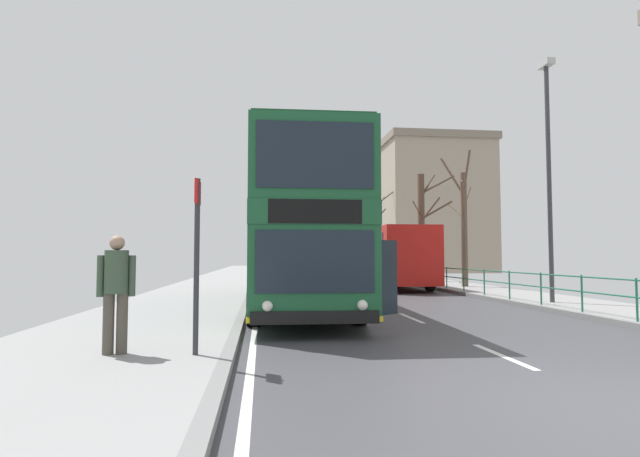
% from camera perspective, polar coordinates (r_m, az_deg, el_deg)
% --- Properties ---
extents(ground, '(15.80, 140.00, 0.20)m').
position_cam_1_polar(ground, '(5.95, 26.04, -17.96)').
color(ground, '#414147').
extents(double_decker_bus_main, '(3.23, 11.53, 4.41)m').
position_cam_1_polar(double_decker_bus_main, '(14.78, -2.39, -0.42)').
color(double_decker_bus_main, '#19512D').
rests_on(double_decker_bus_main, ground).
extents(background_bus_far_lane, '(2.77, 9.91, 2.91)m').
position_cam_1_polar(background_bus_far_lane, '(25.49, 7.96, -3.17)').
color(background_bus_far_lane, red).
rests_on(background_bus_far_lane, ground).
extents(pedestrian_railing_far_kerb, '(0.05, 30.07, 0.96)m').
position_cam_1_polar(pedestrian_railing_far_kerb, '(21.07, 16.40, -5.28)').
color(pedestrian_railing_far_kerb, '#236B4C').
rests_on(pedestrian_railing_far_kerb, ground).
extents(pedestrian_companion, '(0.55, 0.39, 1.75)m').
position_cam_1_polar(pedestrian_companion, '(7.91, -22.67, -6.27)').
color(pedestrian_companion, '#4C473D').
rests_on(pedestrian_companion, ground).
extents(bus_stop_sign_near, '(0.08, 0.44, 2.60)m').
position_cam_1_polar(bus_stop_sign_near, '(7.49, -14.15, -1.91)').
color(bus_stop_sign_near, '#2D2D33').
rests_on(bus_stop_sign_near, ground).
extents(street_lamp_far_side, '(0.28, 0.60, 7.74)m').
position_cam_1_polar(street_lamp_far_side, '(17.34, 25.09, 7.15)').
color(street_lamp_far_side, '#38383D').
rests_on(street_lamp_far_side, ground).
extents(bare_tree_far_00, '(3.09, 0.63, 7.47)m').
position_cam_1_polar(bare_tree_far_00, '(45.20, 6.61, -0.35)').
color(bare_tree_far_00, '#4C3D2D').
rests_on(bare_tree_far_00, ground).
extents(bare_tree_far_01, '(1.43, 2.66, 6.43)m').
position_cam_1_polar(bare_tree_far_01, '(24.54, 16.39, 0.69)').
color(bare_tree_far_01, brown).
rests_on(bare_tree_far_01, ground).
extents(bare_tree_far_02, '(2.74, 2.60, 6.32)m').
position_cam_1_polar(bare_tree_far_02, '(29.51, 11.84, 0.45)').
color(bare_tree_far_02, '#4C3D2D').
rests_on(bare_tree_far_02, ground).
extents(background_building_00, '(10.52, 11.12, 13.39)m').
position_cam_1_polar(background_building_00, '(51.85, 12.61, 2.52)').
color(background_building_00, gray).
rests_on(background_building_00, ground).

